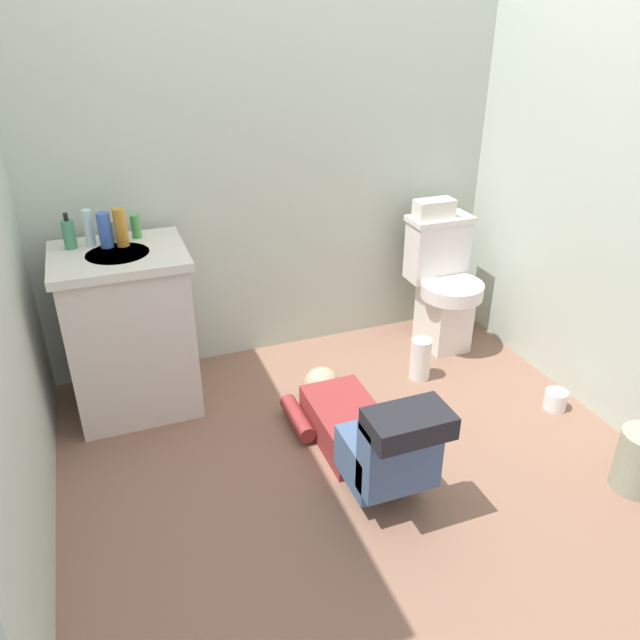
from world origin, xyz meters
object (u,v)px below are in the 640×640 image
(bottle_blue, at_px, (105,230))
(paper_towel_roll, at_px, (420,359))
(vanity_cabinet, at_px, (130,330))
(tissue_box, at_px, (434,209))
(soap_dispenser, at_px, (69,234))
(toilet, at_px, (443,285))
(trash_can, at_px, (640,461))
(faucet, at_px, (113,231))
(bottle_amber, at_px, (121,227))
(bottle_green, at_px, (136,226))
(person_plumber, at_px, (363,432))
(toilet_paper_roll, at_px, (555,400))
(bottle_clear, at_px, (89,228))

(bottle_blue, xyz_separation_m, paper_towel_roll, (1.48, -0.37, -0.78))
(vanity_cabinet, distance_m, tissue_box, 1.74)
(soap_dispenser, relative_size, paper_towel_roll, 0.71)
(toilet, relative_size, tissue_box, 3.41)
(paper_towel_roll, bearing_deg, bottle_blue, 165.78)
(soap_dispenser, xyz_separation_m, trash_can, (2.07, -1.48, -0.75))
(faucet, xyz_separation_m, tissue_box, (1.70, -0.03, -0.07))
(bottle_amber, relative_size, bottle_green, 1.58)
(vanity_cabinet, relative_size, person_plumber, 0.77)
(person_plumber, bearing_deg, trash_can, -27.81)
(person_plumber, xyz_separation_m, tissue_box, (0.83, 0.94, 0.62))
(toilet_paper_roll, bearing_deg, toilet, 103.60)
(faucet, relative_size, tissue_box, 0.45)
(bottle_blue, bearing_deg, toilet_paper_roll, -23.75)
(toilet, bearing_deg, soap_dispenser, 177.14)
(tissue_box, xyz_separation_m, paper_towel_roll, (-0.26, -0.41, -0.68))
(toilet_paper_roll, bearing_deg, faucet, 154.37)
(bottle_clear, distance_m, bottle_blue, 0.08)
(vanity_cabinet, height_order, bottle_clear, bottle_clear)
(toilet, xyz_separation_m, faucet, (-1.74, 0.12, 0.50))
(bottle_blue, xyz_separation_m, bottle_amber, (0.07, -0.01, 0.01))
(toilet, bearing_deg, faucet, 176.18)
(soap_dispenser, bearing_deg, toilet, -2.86)
(faucet, distance_m, toilet_paper_roll, 2.30)
(vanity_cabinet, relative_size, toilet_paper_roll, 7.45)
(tissue_box, xyz_separation_m, toilet_paper_roll, (0.24, -0.90, -0.75))
(faucet, bearing_deg, bottle_green, 8.87)
(soap_dispenser, height_order, paper_towel_roll, soap_dispenser)
(toilet_paper_roll, bearing_deg, vanity_cabinet, 157.83)
(bottle_blue, distance_m, bottle_amber, 0.07)
(bottle_green, bearing_deg, soap_dispenser, -172.97)
(bottle_blue, distance_m, bottle_green, 0.16)
(trash_can, height_order, paper_towel_roll, trash_can)
(soap_dispenser, relative_size, bottle_blue, 1.04)
(tissue_box, relative_size, trash_can, 0.81)
(soap_dispenser, bearing_deg, bottle_green, 7.03)
(person_plumber, bearing_deg, vanity_cabinet, 136.12)
(vanity_cabinet, xyz_separation_m, tissue_box, (1.70, 0.11, 0.38))
(vanity_cabinet, xyz_separation_m, person_plumber, (0.86, -0.83, -0.24))
(vanity_cabinet, xyz_separation_m, faucet, (0.00, 0.14, 0.45))
(faucet, xyz_separation_m, bottle_clear, (-0.10, -0.01, 0.03))
(toilet, bearing_deg, tissue_box, 116.43)
(bottle_blue, bearing_deg, vanity_cabinet, -65.64)
(bottle_amber, height_order, trash_can, bottle_amber)
(tissue_box, relative_size, toilet_paper_roll, 2.00)
(soap_dispenser, xyz_separation_m, paper_towel_roll, (1.63, -0.42, -0.77))
(bottle_amber, bearing_deg, bottle_green, 50.61)
(bottle_amber, bearing_deg, paper_towel_roll, -14.59)
(tissue_box, xyz_separation_m, bottle_green, (-1.59, 0.04, 0.08))
(paper_towel_roll, bearing_deg, bottle_green, 161.29)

